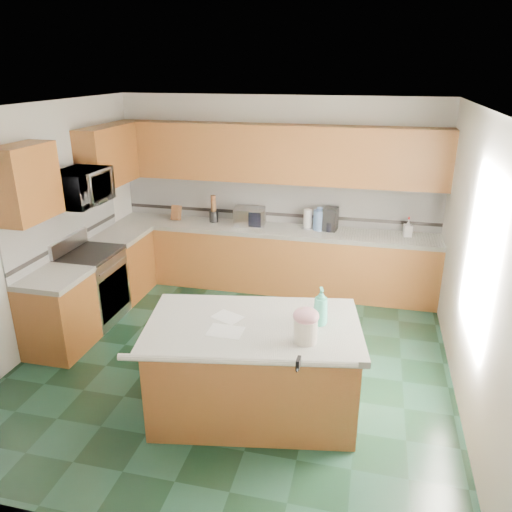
% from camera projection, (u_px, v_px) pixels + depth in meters
% --- Properties ---
extents(floor, '(4.60, 4.60, 0.00)m').
position_uv_depth(floor, '(236.00, 359.00, 5.56)').
color(floor, black).
rests_on(floor, ground).
extents(ceiling, '(4.60, 4.60, 0.00)m').
position_uv_depth(ceiling, '(231.00, 108.00, 4.59)').
color(ceiling, white).
rests_on(ceiling, ground).
extents(wall_back, '(4.60, 0.04, 2.70)m').
position_uv_depth(wall_back, '(277.00, 193.00, 7.19)').
color(wall_back, silver).
rests_on(wall_back, ground).
extents(wall_front, '(4.60, 0.04, 2.70)m').
position_uv_depth(wall_front, '(128.00, 374.00, 2.97)').
color(wall_front, silver).
rests_on(wall_front, ground).
extents(wall_left, '(0.04, 4.60, 2.70)m').
position_uv_depth(wall_left, '(34.00, 230.00, 5.58)').
color(wall_left, silver).
rests_on(wall_left, ground).
extents(wall_right, '(0.04, 4.60, 2.70)m').
position_uv_depth(wall_right, '(477.00, 265.00, 4.58)').
color(wall_right, silver).
rests_on(wall_right, ground).
extents(back_base_cab, '(4.60, 0.60, 0.86)m').
position_uv_depth(back_base_cab, '(272.00, 260.00, 7.22)').
color(back_base_cab, '#5D3111').
rests_on(back_base_cab, ground).
extents(back_countertop, '(4.60, 0.64, 0.06)m').
position_uv_depth(back_countertop, '(273.00, 230.00, 7.06)').
color(back_countertop, silver).
rests_on(back_countertop, back_base_cab).
extents(back_upper_cab, '(4.60, 0.33, 0.78)m').
position_uv_depth(back_upper_cab, '(275.00, 154.00, 6.81)').
color(back_upper_cab, '#5D3111').
rests_on(back_upper_cab, wall_back).
extents(back_backsplash, '(4.60, 0.02, 0.63)m').
position_uv_depth(back_backsplash, '(277.00, 201.00, 7.20)').
color(back_backsplash, silver).
rests_on(back_backsplash, back_countertop).
extents(back_accent_band, '(4.60, 0.01, 0.05)m').
position_uv_depth(back_accent_band, '(277.00, 214.00, 7.26)').
color(back_accent_band, black).
rests_on(back_accent_band, back_countertop).
extents(left_base_cab_rear, '(0.60, 0.82, 0.86)m').
position_uv_depth(left_base_cab_rear, '(123.00, 266.00, 7.01)').
color(left_base_cab_rear, '#5D3111').
rests_on(left_base_cab_rear, ground).
extents(left_counter_rear, '(0.64, 0.82, 0.06)m').
position_uv_depth(left_counter_rear, '(120.00, 235.00, 6.84)').
color(left_counter_rear, silver).
rests_on(left_counter_rear, left_base_cab_rear).
extents(left_base_cab_front, '(0.60, 0.72, 0.86)m').
position_uv_depth(left_base_cab_front, '(59.00, 316.00, 5.62)').
color(left_base_cab_front, '#5D3111').
rests_on(left_base_cab_front, ground).
extents(left_counter_front, '(0.64, 0.72, 0.06)m').
position_uv_depth(left_counter_front, '(53.00, 278.00, 5.45)').
color(left_counter_front, silver).
rests_on(left_counter_front, left_base_cab_front).
extents(left_backsplash, '(0.02, 2.30, 0.63)m').
position_uv_depth(left_backsplash, '(67.00, 225.00, 6.11)').
color(left_backsplash, silver).
rests_on(left_backsplash, wall_left).
extents(left_accent_band, '(0.01, 2.30, 0.05)m').
position_uv_depth(left_accent_band, '(69.00, 240.00, 6.18)').
color(left_accent_band, black).
rests_on(left_accent_band, wall_left).
extents(left_upper_cab_rear, '(0.33, 1.09, 0.78)m').
position_uv_depth(left_upper_cab_rear, '(107.00, 156.00, 6.62)').
color(left_upper_cab_rear, '#5D3111').
rests_on(left_upper_cab_rear, wall_left).
extents(left_upper_cab_front, '(0.33, 0.72, 0.78)m').
position_uv_depth(left_upper_cab_front, '(26.00, 183.00, 5.11)').
color(left_upper_cab_front, '#5D3111').
rests_on(left_upper_cab_front, wall_left).
extents(range_body, '(0.60, 0.76, 0.88)m').
position_uv_depth(range_body, '(93.00, 288.00, 6.29)').
color(range_body, '#B7B7BC').
rests_on(range_body, ground).
extents(range_oven_door, '(0.02, 0.68, 0.55)m').
position_uv_depth(range_oven_door, '(114.00, 293.00, 6.24)').
color(range_oven_door, black).
rests_on(range_oven_door, range_body).
extents(range_cooktop, '(0.62, 0.78, 0.04)m').
position_uv_depth(range_cooktop, '(89.00, 254.00, 6.12)').
color(range_cooktop, black).
rests_on(range_cooktop, range_body).
extents(range_handle, '(0.02, 0.66, 0.02)m').
position_uv_depth(range_handle, '(113.00, 265.00, 6.10)').
color(range_handle, '#B7B7BC').
rests_on(range_handle, range_body).
extents(range_backguard, '(0.06, 0.76, 0.18)m').
position_uv_depth(range_backguard, '(69.00, 243.00, 6.14)').
color(range_backguard, '#B7B7BC').
rests_on(range_backguard, range_body).
extents(microwave, '(0.50, 0.73, 0.41)m').
position_uv_depth(microwave, '(80.00, 188.00, 5.83)').
color(microwave, '#B7B7BC').
rests_on(microwave, wall_left).
extents(island_base, '(1.95, 1.32, 0.86)m').
position_uv_depth(island_base, '(253.00, 371.00, 4.60)').
color(island_base, '#5D3111').
rests_on(island_base, ground).
extents(island_top, '(2.07, 1.44, 0.06)m').
position_uv_depth(island_top, '(253.00, 327.00, 4.44)').
color(island_top, silver).
rests_on(island_top, island_base).
extents(island_bullnose, '(1.88, 0.39, 0.06)m').
position_uv_depth(island_bullnose, '(236.00, 361.00, 3.93)').
color(island_bullnose, silver).
rests_on(island_bullnose, island_base).
extents(treat_jar, '(0.20, 0.20, 0.21)m').
position_uv_depth(treat_jar, '(305.00, 330.00, 4.11)').
color(treat_jar, beige).
rests_on(treat_jar, island_top).
extents(treat_jar_lid, '(0.22, 0.22, 0.13)m').
position_uv_depth(treat_jar_lid, '(306.00, 316.00, 4.06)').
color(treat_jar_lid, pink).
rests_on(treat_jar_lid, treat_jar).
extents(treat_jar_knob, '(0.07, 0.02, 0.02)m').
position_uv_depth(treat_jar_knob, '(306.00, 311.00, 4.05)').
color(treat_jar_knob, tan).
rests_on(treat_jar_knob, treat_jar_lid).
extents(treat_jar_knob_end_l, '(0.04, 0.04, 0.04)m').
position_uv_depth(treat_jar_knob_end_l, '(302.00, 310.00, 4.05)').
color(treat_jar_knob_end_l, tan).
rests_on(treat_jar_knob_end_l, treat_jar_lid).
extents(treat_jar_knob_end_r, '(0.04, 0.04, 0.04)m').
position_uv_depth(treat_jar_knob_end_r, '(311.00, 311.00, 4.04)').
color(treat_jar_knob_end_r, tan).
rests_on(treat_jar_knob_end_r, treat_jar_lid).
extents(soap_bottle_island, '(0.17, 0.17, 0.35)m').
position_uv_depth(soap_bottle_island, '(321.00, 306.00, 4.36)').
color(soap_bottle_island, '#46BEA0').
rests_on(soap_bottle_island, island_top).
extents(paper_sheet_a, '(0.30, 0.23, 0.00)m').
position_uv_depth(paper_sheet_a, '(226.00, 331.00, 4.30)').
color(paper_sheet_a, white).
rests_on(paper_sheet_a, island_top).
extents(paper_sheet_b, '(0.32, 0.29, 0.00)m').
position_uv_depth(paper_sheet_b, '(227.00, 317.00, 4.54)').
color(paper_sheet_b, white).
rests_on(paper_sheet_b, island_top).
extents(clamp_body, '(0.03, 0.09, 0.08)m').
position_uv_depth(clamp_body, '(298.00, 363.00, 3.83)').
color(clamp_body, black).
rests_on(clamp_body, island_top).
extents(clamp_handle, '(0.01, 0.06, 0.01)m').
position_uv_depth(clamp_handle, '(297.00, 369.00, 3.78)').
color(clamp_handle, black).
rests_on(clamp_handle, island_top).
extents(knife_block, '(0.13, 0.17, 0.24)m').
position_uv_depth(knife_block, '(176.00, 213.00, 7.37)').
color(knife_block, '#472814').
rests_on(knife_block, back_countertop).
extents(utensil_crock, '(0.13, 0.13, 0.16)m').
position_uv_depth(utensil_crock, '(214.00, 217.00, 7.29)').
color(utensil_crock, black).
rests_on(utensil_crock, back_countertop).
extents(utensil_bundle, '(0.08, 0.08, 0.24)m').
position_uv_depth(utensil_bundle, '(213.00, 203.00, 7.21)').
color(utensil_bundle, '#472814').
rests_on(utensil_bundle, utensil_crock).
extents(toaster_oven, '(0.47, 0.35, 0.25)m').
position_uv_depth(toaster_oven, '(250.00, 217.00, 7.12)').
color(toaster_oven, '#B7B7BC').
rests_on(toaster_oven, back_countertop).
extents(toaster_oven_door, '(0.39, 0.01, 0.21)m').
position_uv_depth(toaster_oven_door, '(247.00, 219.00, 7.00)').
color(toaster_oven_door, black).
rests_on(toaster_oven_door, toaster_oven).
extents(paper_towel, '(0.12, 0.12, 0.27)m').
position_uv_depth(paper_towel, '(308.00, 219.00, 6.99)').
color(paper_towel, white).
rests_on(paper_towel, back_countertop).
extents(paper_towel_base, '(0.18, 0.18, 0.01)m').
position_uv_depth(paper_towel_base, '(307.00, 228.00, 7.03)').
color(paper_towel_base, '#B7B7BC').
rests_on(paper_towel_base, back_countertop).
extents(water_jug, '(0.17, 0.17, 0.28)m').
position_uv_depth(water_jug, '(319.00, 220.00, 6.91)').
color(water_jug, '#5A7AB2').
rests_on(water_jug, back_countertop).
extents(water_jug_neck, '(0.08, 0.08, 0.04)m').
position_uv_depth(water_jug_neck, '(320.00, 209.00, 6.86)').
color(water_jug_neck, '#5A7AB2').
rests_on(water_jug_neck, water_jug).
extents(coffee_maker, '(0.21, 0.23, 0.32)m').
position_uv_depth(coffee_maker, '(330.00, 219.00, 6.89)').
color(coffee_maker, black).
rests_on(coffee_maker, back_countertop).
extents(coffee_carafe, '(0.13, 0.13, 0.13)m').
position_uv_depth(coffee_carafe, '(330.00, 227.00, 6.88)').
color(coffee_carafe, black).
rests_on(coffee_carafe, back_countertop).
extents(soap_bottle_back, '(0.12, 0.12, 0.24)m').
position_uv_depth(soap_bottle_back, '(408.00, 228.00, 6.66)').
color(soap_bottle_back, white).
rests_on(soap_bottle_back, back_countertop).
extents(soap_back_cap, '(0.02, 0.02, 0.03)m').
position_uv_depth(soap_back_cap, '(409.00, 218.00, 6.61)').
color(soap_back_cap, red).
rests_on(soap_back_cap, soap_bottle_back).
extents(window_light_proxy, '(0.02, 1.40, 1.10)m').
position_uv_depth(window_light_proxy, '(480.00, 257.00, 4.35)').
color(window_light_proxy, white).
rests_on(window_light_proxy, wall_right).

